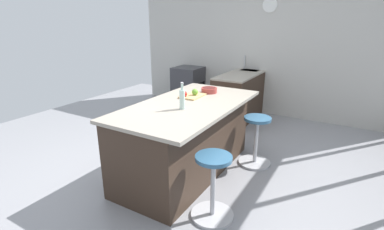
% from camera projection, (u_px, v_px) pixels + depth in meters
% --- Properties ---
extents(ground_plane, '(7.80, 7.80, 0.00)m').
position_uv_depth(ground_plane, '(177.00, 167.00, 3.90)').
color(ground_plane, gray).
extents(interior_partition_left, '(0.15, 5.45, 2.83)m').
position_uv_depth(interior_partition_left, '(256.00, 45.00, 5.89)').
color(interior_partition_left, beige).
rests_on(interior_partition_left, ground_plane).
extents(sink_cabinet, '(2.08, 0.60, 1.19)m').
position_uv_depth(sink_cabinet, '(245.00, 93.00, 5.94)').
color(sink_cabinet, '#38281E').
rests_on(sink_cabinet, ground_plane).
extents(oven_range, '(0.60, 0.61, 0.88)m').
position_uv_depth(oven_range, '(188.00, 86.00, 6.61)').
color(oven_range, '#38383D').
rests_on(oven_range, ground_plane).
extents(kitchen_island, '(2.08, 1.10, 0.94)m').
position_uv_depth(kitchen_island, '(185.00, 138.00, 3.67)').
color(kitchen_island, '#38281E').
rests_on(kitchen_island, ground_plane).
extents(stool_by_window, '(0.44, 0.44, 0.68)m').
position_uv_depth(stool_by_window, '(256.00, 142.00, 3.91)').
color(stool_by_window, '#B7B7BC').
rests_on(stool_by_window, ground_plane).
extents(stool_middle, '(0.44, 0.44, 0.68)m').
position_uv_depth(stool_middle, '(213.00, 189.00, 2.84)').
color(stool_middle, '#B7B7BC').
rests_on(stool_middle, ground_plane).
extents(cutting_board, '(0.36, 0.24, 0.02)m').
position_uv_depth(cutting_board, '(193.00, 96.00, 3.81)').
color(cutting_board, tan).
rests_on(cutting_board, kitchen_island).
extents(apple_red, '(0.07, 0.07, 0.07)m').
position_uv_depth(apple_red, '(185.00, 94.00, 3.72)').
color(apple_red, red).
rests_on(apple_red, cutting_board).
extents(apple_green, '(0.08, 0.08, 0.08)m').
position_uv_depth(apple_green, '(195.00, 92.00, 3.80)').
color(apple_green, '#609E2D').
rests_on(apple_green, cutting_board).
extents(water_bottle, '(0.06, 0.06, 0.31)m').
position_uv_depth(water_bottle, '(182.00, 99.00, 3.25)').
color(water_bottle, silver).
rests_on(water_bottle, kitchen_island).
extents(fruit_bowl, '(0.22, 0.22, 0.07)m').
position_uv_depth(fruit_bowl, '(209.00, 90.00, 4.00)').
color(fruit_bowl, '#993833').
rests_on(fruit_bowl, kitchen_island).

